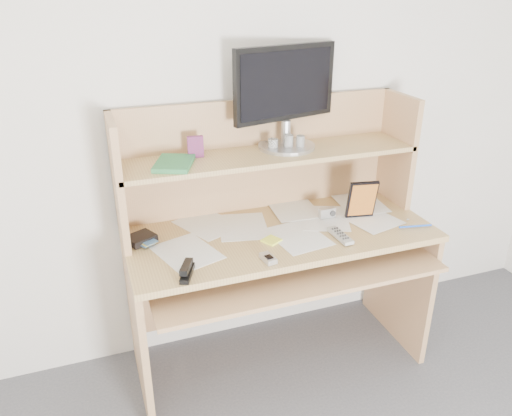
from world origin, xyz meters
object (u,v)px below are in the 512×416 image
object	(u,v)px
desk	(274,234)
tv_remote	(340,236)
game_case	(362,200)
monitor	(286,94)
keyboard	(313,249)

from	to	relation	value
desk	tv_remote	world-z (taller)	desk
game_case	monitor	size ratio (longest dim) A/B	0.37
keyboard	monitor	world-z (taller)	monitor
desk	monitor	world-z (taller)	monitor
keyboard	tv_remote	bearing A→B (deg)	-34.48
game_case	monitor	bearing A→B (deg)	153.45
tv_remote	monitor	world-z (taller)	monitor
tv_remote	game_case	xyz separation A→B (m)	(0.19, 0.14, 0.09)
keyboard	game_case	xyz separation A→B (m)	(0.27, 0.06, 0.19)
keyboard	monitor	distance (m)	0.72
desk	game_case	size ratio (longest dim) A/B	7.19
desk	keyboard	xyz separation A→B (m)	(0.13, -0.15, -0.03)
desk	tv_remote	xyz separation A→B (m)	(0.22, -0.23, 0.07)
desk	tv_remote	bearing A→B (deg)	-46.61
keyboard	monitor	xyz separation A→B (m)	(-0.04, 0.28, 0.66)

